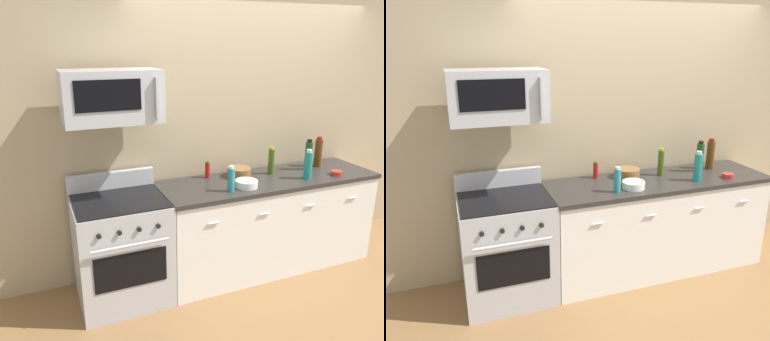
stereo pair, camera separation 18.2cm
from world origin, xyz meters
TOP-DOWN VIEW (x-y plane):
  - ground_plane at (0.00, 0.00)m, footprint 6.28×6.28m
  - back_wall at (0.00, 0.41)m, footprint 5.23×0.10m
  - counter_unit at (0.00, -0.00)m, footprint 2.14×0.66m
  - range_oven at (-1.44, 0.00)m, footprint 0.76×0.69m
  - microwave at (-1.44, 0.05)m, footprint 0.74×0.44m
  - bottle_hot_sauce_red at (-0.54, 0.23)m, footprint 0.05×0.05m
  - bottle_wine_amber at (0.66, 0.13)m, footprint 0.08×0.08m
  - bottle_sparkling_teal at (0.31, -0.15)m, footprint 0.07×0.07m
  - bottle_olive_oil at (0.07, 0.10)m, footprint 0.06×0.06m
  - bottle_dish_soap at (-0.51, -0.18)m, footprint 0.06×0.06m
  - bottle_wine_green at (0.50, 0.08)m, footprint 0.07×0.07m
  - bowl_red_small at (0.64, -0.17)m, footprint 0.11×0.11m
  - bowl_wooden_salad at (-0.25, 0.15)m, footprint 0.23×0.23m
  - bowl_white_ceramic at (-0.33, -0.14)m, footprint 0.20×0.20m

SIDE VIEW (x-z plane):
  - ground_plane at x=0.00m, z-range 0.00..0.00m
  - counter_unit at x=0.00m, z-range 0.00..0.92m
  - range_oven at x=-1.44m, z-range -0.07..1.00m
  - bowl_red_small at x=0.64m, z-range 0.92..0.96m
  - bowl_white_ceramic at x=-0.33m, z-range 0.92..0.99m
  - bowl_wooden_salad at x=-0.25m, z-range 0.92..1.01m
  - bottle_hot_sauce_red at x=-0.54m, z-range 0.92..1.08m
  - bottle_dish_soap at x=-0.51m, z-range 0.91..1.14m
  - bottle_olive_oil at x=0.07m, z-range 0.91..1.18m
  - bottle_sparkling_teal at x=0.31m, z-range 0.91..1.20m
  - bottle_wine_green at x=0.50m, z-range 0.91..1.22m
  - bottle_wine_amber at x=0.66m, z-range 0.91..1.22m
  - back_wall at x=0.00m, z-range 0.00..2.70m
  - microwave at x=-1.44m, z-range 1.55..1.95m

